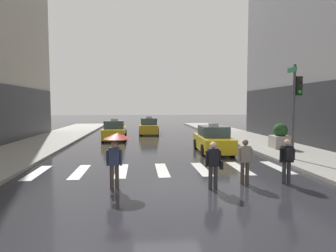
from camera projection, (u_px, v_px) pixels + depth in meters
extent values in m
plane|color=#26262B|center=(169.00, 189.00, 9.95)|extent=(160.00, 160.00, 0.00)
cube|color=silver|center=(37.00, 173.00, 12.39)|extent=(0.50, 2.80, 0.01)
cube|color=silver|center=(80.00, 172.00, 12.57)|extent=(0.50, 2.80, 0.01)
cube|color=silver|center=(122.00, 171.00, 12.75)|extent=(0.50, 2.80, 0.01)
cube|color=silver|center=(162.00, 170.00, 12.93)|extent=(0.50, 2.80, 0.01)
cube|color=silver|center=(201.00, 169.00, 13.10)|extent=(0.50, 2.80, 0.01)
cube|color=silver|center=(240.00, 168.00, 13.28)|extent=(0.50, 2.80, 0.01)
cube|color=silver|center=(277.00, 167.00, 13.46)|extent=(0.50, 2.80, 0.01)
cylinder|color=#47474C|center=(293.00, 112.00, 14.65)|extent=(0.14, 0.14, 4.80)
cube|color=black|center=(298.00, 86.00, 14.58)|extent=(0.30, 0.26, 0.95)
sphere|color=#28231E|center=(300.00, 80.00, 14.42)|extent=(0.17, 0.17, 0.17)
sphere|color=#28231E|center=(300.00, 86.00, 14.44)|extent=(0.17, 0.17, 0.17)
sphere|color=green|center=(300.00, 92.00, 14.46)|extent=(0.17, 0.17, 0.17)
cube|color=#196638|center=(292.00, 70.00, 14.67)|extent=(0.04, 0.84, 0.24)
cube|color=yellow|center=(213.00, 143.00, 17.99)|extent=(1.95, 4.56, 0.84)
cube|color=#384C5B|center=(213.00, 131.00, 17.84)|extent=(1.67, 2.15, 0.64)
cube|color=silver|center=(213.00, 125.00, 17.81)|extent=(0.61, 0.26, 0.18)
cylinder|color=black|center=(196.00, 144.00, 19.30)|extent=(0.24, 0.67, 0.66)
cylinder|color=black|center=(221.00, 144.00, 19.41)|extent=(0.24, 0.67, 0.66)
cylinder|color=black|center=(203.00, 150.00, 16.61)|extent=(0.24, 0.67, 0.66)
cylinder|color=black|center=(232.00, 150.00, 16.72)|extent=(0.24, 0.67, 0.66)
cube|color=#F2EAB2|center=(197.00, 138.00, 20.21)|extent=(0.20, 0.05, 0.14)
cube|color=#F2EAB2|center=(215.00, 138.00, 20.29)|extent=(0.20, 0.05, 0.14)
cube|color=yellow|center=(115.00, 133.00, 24.49)|extent=(1.87, 4.53, 0.84)
cube|color=#384C5B|center=(114.00, 124.00, 24.34)|extent=(1.63, 2.13, 0.64)
cube|color=silver|center=(114.00, 119.00, 24.31)|extent=(0.60, 0.25, 0.18)
cylinder|color=black|center=(106.00, 134.00, 25.75)|extent=(0.23, 0.66, 0.66)
cylinder|color=black|center=(125.00, 134.00, 25.95)|extent=(0.23, 0.66, 0.66)
cylinder|color=black|center=(103.00, 137.00, 23.07)|extent=(0.23, 0.66, 0.66)
cylinder|color=black|center=(124.00, 137.00, 23.27)|extent=(0.23, 0.66, 0.66)
cube|color=#F2EAB2|center=(109.00, 130.00, 26.67)|extent=(0.20, 0.04, 0.14)
cube|color=#F2EAB2|center=(123.00, 130.00, 26.81)|extent=(0.20, 0.04, 0.14)
cube|color=gold|center=(149.00, 128.00, 29.50)|extent=(2.03, 4.59, 0.84)
cube|color=#384C5B|center=(149.00, 121.00, 29.34)|extent=(1.71, 2.18, 0.64)
cube|color=silver|center=(149.00, 117.00, 29.32)|extent=(0.61, 0.27, 0.18)
cylinder|color=black|center=(141.00, 129.00, 30.82)|extent=(0.25, 0.67, 0.66)
cylinder|color=black|center=(157.00, 129.00, 30.90)|extent=(0.25, 0.67, 0.66)
cylinder|color=black|center=(140.00, 132.00, 28.13)|extent=(0.25, 0.67, 0.66)
cylinder|color=black|center=(158.00, 132.00, 28.21)|extent=(0.25, 0.67, 0.66)
cube|color=#F2EAB2|center=(144.00, 126.00, 31.73)|extent=(0.20, 0.05, 0.14)
cube|color=#F2EAB2|center=(155.00, 126.00, 31.78)|extent=(0.20, 0.05, 0.14)
cylinder|color=#473D33|center=(112.00, 177.00, 10.04)|extent=(0.14, 0.14, 0.82)
cylinder|color=#473D33|center=(117.00, 176.00, 10.06)|extent=(0.14, 0.14, 0.82)
cube|color=#2D3856|center=(114.00, 156.00, 10.00)|extent=(0.36, 0.24, 0.60)
sphere|color=tan|center=(114.00, 144.00, 9.97)|extent=(0.22, 0.22, 0.22)
cylinder|color=#2D3856|center=(107.00, 158.00, 9.98)|extent=(0.09, 0.09, 0.55)
cylinder|color=#2D3856|center=(121.00, 158.00, 10.03)|extent=(0.09, 0.09, 0.55)
cylinder|color=#4C4C4C|center=(118.00, 148.00, 9.99)|extent=(0.02, 0.02, 1.00)
cone|color=maroon|center=(117.00, 136.00, 9.96)|extent=(0.96, 0.96, 0.20)
cylinder|color=#333338|center=(284.00, 173.00, 10.59)|extent=(0.14, 0.14, 0.82)
cylinder|color=#333338|center=(289.00, 173.00, 10.60)|extent=(0.14, 0.14, 0.82)
cube|color=black|center=(287.00, 154.00, 10.55)|extent=(0.36, 0.24, 0.60)
sphere|color=beige|center=(287.00, 142.00, 10.52)|extent=(0.22, 0.22, 0.22)
cylinder|color=black|center=(281.00, 155.00, 10.53)|extent=(0.09, 0.09, 0.55)
cylinder|color=black|center=(293.00, 155.00, 10.57)|extent=(0.09, 0.09, 0.55)
cube|color=black|center=(290.00, 154.00, 10.33)|extent=(0.28, 0.18, 0.40)
cylinder|color=#333338|center=(210.00, 178.00, 9.90)|extent=(0.14, 0.14, 0.82)
cylinder|color=#333338|center=(216.00, 177.00, 9.91)|extent=(0.14, 0.14, 0.82)
cube|color=black|center=(213.00, 157.00, 9.85)|extent=(0.36, 0.24, 0.60)
sphere|color=beige|center=(213.00, 145.00, 9.82)|extent=(0.22, 0.22, 0.22)
cylinder|color=black|center=(207.00, 159.00, 9.84)|extent=(0.09, 0.09, 0.55)
cylinder|color=black|center=(220.00, 158.00, 9.88)|extent=(0.09, 0.09, 0.55)
cube|color=black|center=(221.00, 165.00, 9.90)|extent=(0.10, 0.20, 0.28)
cylinder|color=#473D33|center=(242.00, 173.00, 10.54)|extent=(0.14, 0.14, 0.82)
cylinder|color=#473D33|center=(247.00, 173.00, 10.56)|extent=(0.14, 0.14, 0.82)
cube|color=gray|center=(245.00, 154.00, 10.50)|extent=(0.36, 0.24, 0.60)
sphere|color=brown|center=(245.00, 143.00, 10.47)|extent=(0.22, 0.22, 0.22)
cylinder|color=gray|center=(239.00, 155.00, 10.48)|extent=(0.09, 0.09, 0.55)
cylinder|color=gray|center=(251.00, 155.00, 10.52)|extent=(0.09, 0.09, 0.55)
cube|color=#A8A399|center=(280.00, 142.00, 18.52)|extent=(1.10, 1.10, 0.80)
sphere|color=#234C23|center=(280.00, 130.00, 18.46)|extent=(0.90, 0.90, 0.90)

